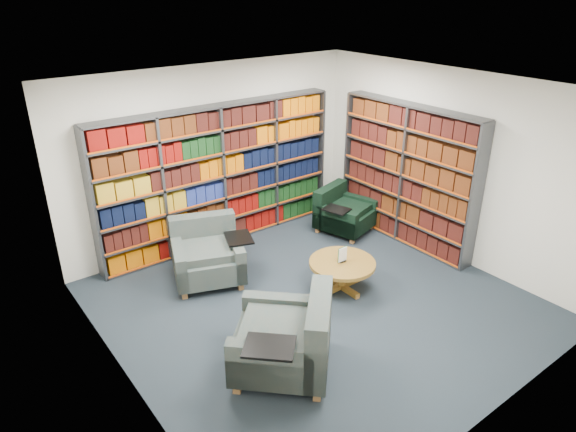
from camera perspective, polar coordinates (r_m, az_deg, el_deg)
room_shell at (r=6.21m, az=3.36°, el=1.09°), size 5.02×5.02×2.82m
bookshelf_back at (r=8.11m, az=-7.51°, el=4.41°), size 4.00×0.28×2.20m
bookshelf_right at (r=8.28m, az=13.02°, el=4.42°), size 0.28×2.50×2.20m
chair_teal_left at (r=7.38m, az=-9.01°, el=-4.30°), size 1.25×1.20×0.85m
chair_green_right at (r=8.72m, az=5.96°, el=0.30°), size 1.07×1.01×0.74m
chair_teal_front at (r=5.64m, az=0.33°, el=-13.78°), size 1.42×1.42×0.92m
coffee_table at (r=7.04m, az=6.03°, el=-5.68°), size 0.90×0.90×0.63m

